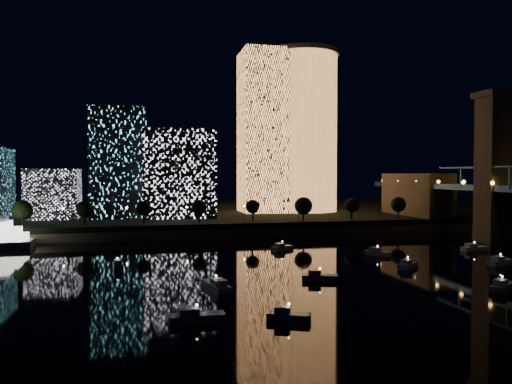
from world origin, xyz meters
TOP-DOWN VIEW (x-y plane):
  - ground at (0.00, 0.00)m, footprint 520.00×520.00m
  - far_bank at (0.00, 160.00)m, footprint 420.00×160.00m
  - seawall at (0.00, 82.00)m, footprint 420.00×6.00m
  - tower_cylindrical at (24.83, 133.77)m, footprint 34.00×34.00m
  - tower_rectangular at (6.44, 133.24)m, footprint 23.52×23.52m
  - midrise_blocks at (-62.53, 118.73)m, footprint 100.17×34.19m
  - motorboats at (-1.19, 9.64)m, footprint 107.21×74.92m
  - esplanade_trees at (-32.71, 88.00)m, footprint 166.19×6.87m
  - street_lamps at (-34.00, 94.00)m, footprint 132.70×0.70m

SIDE VIEW (x-z plane):
  - ground at x=0.00m, z-range 0.00..0.00m
  - motorboats at x=-1.19m, z-range -0.58..2.20m
  - seawall at x=0.00m, z-range 0.00..3.00m
  - far_bank at x=0.00m, z-range 0.00..5.00m
  - street_lamps at x=-34.00m, z-range 6.20..11.85m
  - esplanade_trees at x=-32.71m, z-range 6.00..14.94m
  - midrise_blocks at x=-62.53m, z-range 0.92..45.36m
  - tower_rectangular at x=6.44m, z-range 5.00..79.82m
  - tower_cylindrical at x=24.83m, z-range 5.13..80.97m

